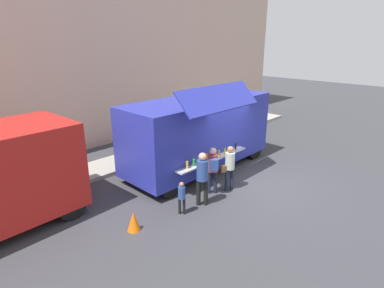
{
  "coord_description": "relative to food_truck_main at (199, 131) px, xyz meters",
  "views": [
    {
      "loc": [
        -9.07,
        -5.75,
        5.0
      ],
      "look_at": [
        -1.22,
        1.85,
        1.3
      ],
      "focal_mm": 29.28,
      "sensor_mm": 36.0,
      "label": 1
    }
  ],
  "objects": [
    {
      "name": "customer_front_ordering",
      "position": [
        -0.72,
        -2.07,
        -0.6
      ],
      "size": [
        0.52,
        0.35,
        1.59
      ],
      "rotation": [
        0.0,
        0.0,
        1.22
      ],
      "color": "#1F2435",
      "rests_on": "ground"
    },
    {
      "name": "building_behind",
      "position": [
        -3.0,
        6.52,
        2.63
      ],
      "size": [
        32.0,
        2.4,
        8.36
      ],
      "primitive_type": "cube",
      "color": "#D0AD97",
      "rests_on": "ground"
    },
    {
      "name": "customer_mid_with_backpack",
      "position": [
        -1.33,
        -1.84,
        -0.55
      ],
      "size": [
        0.49,
        0.51,
        1.63
      ],
      "rotation": [
        0.0,
        0.0,
        0.85
      ],
      "color": "#202238",
      "rests_on": "ground"
    },
    {
      "name": "child_near_queue",
      "position": [
        -2.95,
        -2.04,
        -0.92
      ],
      "size": [
        0.21,
        0.21,
        1.04
      ],
      "rotation": [
        0.0,
        0.0,
        0.61
      ],
      "color": "black",
      "rests_on": "ground"
    },
    {
      "name": "customer_rear_waiting",
      "position": [
        -2.13,
        -2.11,
        -0.5
      ],
      "size": [
        0.36,
        0.36,
        1.75
      ],
      "rotation": [
        0.0,
        0.0,
        0.8
      ],
      "color": "black",
      "rests_on": "ground"
    },
    {
      "name": "food_truck_main",
      "position": [
        0.0,
        0.0,
        0.0
      ],
      "size": [
        6.33,
        3.01,
        3.51
      ],
      "rotation": [
        0.0,
        0.0,
        -0.0
      ],
      "color": "#2A32A7",
      "rests_on": "ground"
    },
    {
      "name": "traffic_cone_orange",
      "position": [
        -4.46,
        -1.7,
        -1.27
      ],
      "size": [
        0.36,
        0.36,
        0.55
      ],
      "primitive_type": "cone",
      "color": "orange",
      "rests_on": "ground"
    },
    {
      "name": "ground_plane",
      "position": [
        0.42,
        -2.23,
        -1.55
      ],
      "size": [
        60.0,
        60.0,
        0.0
      ],
      "primitive_type": "plane",
      "color": "#38383D"
    },
    {
      "name": "curb_strip",
      "position": [
        -4.0,
        2.62,
        -1.47
      ],
      "size": [
        28.0,
        1.6,
        0.15
      ],
      "primitive_type": "cube",
      "color": "#9E998E",
      "rests_on": "ground"
    },
    {
      "name": "trash_bin",
      "position": [
        4.47,
        2.32,
        -1.07
      ],
      "size": [
        0.6,
        0.6,
        0.95
      ],
      "primitive_type": "cylinder",
      "color": "#2E5F37",
      "rests_on": "ground"
    }
  ]
}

